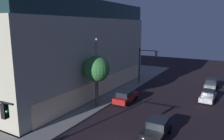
{
  "coord_description": "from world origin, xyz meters",
  "views": [
    {
      "loc": [
        -14.9,
        -7.94,
        10.7
      ],
      "look_at": [
        7.04,
        4.56,
        5.56
      ],
      "focal_mm": 35.09,
      "sensor_mm": 36.0,
      "label": 1
    }
  ],
  "objects_px": {
    "modern_building": "(51,47)",
    "car_red": "(126,97)",
    "sidewalk_tree": "(96,69)",
    "car_black": "(157,128)",
    "traffic_light_far_corner": "(145,60)",
    "street_lamp_sidewalk": "(96,65)",
    "car_silver": "(208,96)",
    "car_grey": "(211,84)"
  },
  "relations": [
    {
      "from": "modern_building",
      "to": "sidewalk_tree",
      "type": "relative_size",
      "value": 4.55
    },
    {
      "from": "car_black",
      "to": "sidewalk_tree",
      "type": "bearing_deg",
      "value": 67.47
    },
    {
      "from": "modern_building",
      "to": "car_black",
      "type": "distance_m",
      "value": 24.03
    },
    {
      "from": "modern_building",
      "to": "car_red",
      "type": "height_order",
      "value": "modern_building"
    },
    {
      "from": "car_silver",
      "to": "car_grey",
      "type": "distance_m",
      "value": 7.16
    },
    {
      "from": "car_silver",
      "to": "sidewalk_tree",
      "type": "bearing_deg",
      "value": 126.63
    },
    {
      "from": "modern_building",
      "to": "street_lamp_sidewalk",
      "type": "bearing_deg",
      "value": -110.22
    },
    {
      "from": "car_grey",
      "to": "car_red",
      "type": "bearing_deg",
      "value": 144.22
    },
    {
      "from": "car_grey",
      "to": "car_black",
      "type": "bearing_deg",
      "value": 172.3
    },
    {
      "from": "traffic_light_far_corner",
      "to": "car_black",
      "type": "relative_size",
      "value": 1.55
    },
    {
      "from": "traffic_light_far_corner",
      "to": "car_grey",
      "type": "relative_size",
      "value": 1.52
    },
    {
      "from": "car_red",
      "to": "sidewalk_tree",
      "type": "bearing_deg",
      "value": 139.01
    },
    {
      "from": "sidewalk_tree",
      "to": "car_grey",
      "type": "relative_size",
      "value": 1.57
    },
    {
      "from": "modern_building",
      "to": "street_lamp_sidewalk",
      "type": "distance_m",
      "value": 13.19
    },
    {
      "from": "street_lamp_sidewalk",
      "to": "car_black",
      "type": "bearing_deg",
      "value": -110.87
    },
    {
      "from": "modern_building",
      "to": "car_black",
      "type": "height_order",
      "value": "modern_building"
    },
    {
      "from": "street_lamp_sidewalk",
      "to": "traffic_light_far_corner",
      "type": "bearing_deg",
      "value": -4.68
    },
    {
      "from": "modern_building",
      "to": "car_red",
      "type": "bearing_deg",
      "value": -93.62
    },
    {
      "from": "traffic_light_far_corner",
      "to": "car_black",
      "type": "distance_m",
      "value": 20.03
    },
    {
      "from": "car_grey",
      "to": "modern_building",
      "type": "bearing_deg",
      "value": 117.13
    },
    {
      "from": "traffic_light_far_corner",
      "to": "car_grey",
      "type": "bearing_deg",
      "value": -75.66
    },
    {
      "from": "modern_building",
      "to": "car_red",
      "type": "distance_m",
      "value": 16.08
    },
    {
      "from": "sidewalk_tree",
      "to": "car_silver",
      "type": "height_order",
      "value": "sidewalk_tree"
    },
    {
      "from": "traffic_light_far_corner",
      "to": "car_red",
      "type": "relative_size",
      "value": 1.36
    },
    {
      "from": "traffic_light_far_corner",
      "to": "modern_building",
      "type": "bearing_deg",
      "value": 125.87
    },
    {
      "from": "car_red",
      "to": "car_grey",
      "type": "distance_m",
      "value": 16.66
    },
    {
      "from": "street_lamp_sidewalk",
      "to": "car_red",
      "type": "bearing_deg",
      "value": -34.66
    },
    {
      "from": "modern_building",
      "to": "car_grey",
      "type": "relative_size",
      "value": 7.12
    },
    {
      "from": "traffic_light_far_corner",
      "to": "street_lamp_sidewalk",
      "type": "height_order",
      "value": "street_lamp_sidewalk"
    },
    {
      "from": "sidewalk_tree",
      "to": "car_black",
      "type": "xyz_separation_m",
      "value": [
        -4.02,
        -9.69,
        -4.25
      ]
    },
    {
      "from": "street_lamp_sidewalk",
      "to": "car_black",
      "type": "xyz_separation_m",
      "value": [
        -3.59,
        -9.43,
        -4.89
      ]
    },
    {
      "from": "modern_building",
      "to": "car_silver",
      "type": "bearing_deg",
      "value": -77.7
    },
    {
      "from": "street_lamp_sidewalk",
      "to": "car_red",
      "type": "distance_m",
      "value": 6.54
    },
    {
      "from": "traffic_light_far_corner",
      "to": "street_lamp_sidewalk",
      "type": "distance_m",
      "value": 14.39
    },
    {
      "from": "car_black",
      "to": "car_grey",
      "type": "xyz_separation_m",
      "value": [
        20.71,
        -2.8,
        0.01
      ]
    },
    {
      "from": "traffic_light_far_corner",
      "to": "sidewalk_tree",
      "type": "relative_size",
      "value": 0.97
    },
    {
      "from": "street_lamp_sidewalk",
      "to": "car_grey",
      "type": "xyz_separation_m",
      "value": [
        17.11,
        -12.23,
        -4.87
      ]
    },
    {
      "from": "car_grey",
      "to": "sidewalk_tree",
      "type": "bearing_deg",
      "value": 143.17
    },
    {
      "from": "car_red",
      "to": "car_grey",
      "type": "xyz_separation_m",
      "value": [
        13.51,
        -9.74,
        -0.01
      ]
    },
    {
      "from": "sidewalk_tree",
      "to": "car_black",
      "type": "relative_size",
      "value": 1.59
    },
    {
      "from": "sidewalk_tree",
      "to": "car_silver",
      "type": "distance_m",
      "value": 16.54
    },
    {
      "from": "car_black",
      "to": "car_silver",
      "type": "relative_size",
      "value": 0.97
    }
  ]
}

